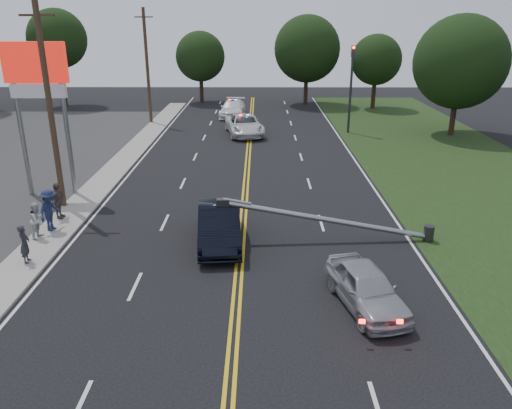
{
  "coord_description": "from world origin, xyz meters",
  "views": [
    {
      "loc": [
        0.75,
        -11.76,
        9.04
      ],
      "look_at": [
        0.64,
        7.92,
        1.7
      ],
      "focal_mm": 35.0,
      "sensor_mm": 36.0,
      "label": 1
    }
  ],
  "objects_px": {
    "fallen_streetlight": "(339,221)",
    "bystander_a": "(25,244)",
    "utility_pole_far": "(147,66)",
    "emergency_b": "(233,109)",
    "pylon_sign": "(37,83)",
    "waiting_sedan": "(366,287)",
    "traffic_signal": "(351,82)",
    "crashed_sedan": "(219,225)",
    "bystander_b": "(38,220)",
    "bystander_c": "(50,210)",
    "emergency_a": "(244,125)",
    "utility_pole_mid": "(50,108)",
    "bystander_d": "(58,201)"
  },
  "relations": [
    {
      "from": "fallen_streetlight",
      "to": "bystander_a",
      "type": "bearing_deg",
      "value": -169.52
    },
    {
      "from": "utility_pole_far",
      "to": "emergency_b",
      "type": "xyz_separation_m",
      "value": [
        7.38,
        3.33,
        -4.29
      ]
    },
    {
      "from": "pylon_sign",
      "to": "waiting_sedan",
      "type": "bearing_deg",
      "value": -37.19
    },
    {
      "from": "traffic_signal",
      "to": "crashed_sedan",
      "type": "height_order",
      "value": "traffic_signal"
    },
    {
      "from": "bystander_b",
      "to": "bystander_c",
      "type": "xyz_separation_m",
      "value": [
        0.22,
        0.8,
        0.15
      ]
    },
    {
      "from": "traffic_signal",
      "to": "emergency_a",
      "type": "height_order",
      "value": "traffic_signal"
    },
    {
      "from": "utility_pole_far",
      "to": "bystander_c",
      "type": "bearing_deg",
      "value": -88.53
    },
    {
      "from": "traffic_signal",
      "to": "waiting_sedan",
      "type": "distance_m",
      "value": 27.75
    },
    {
      "from": "emergency_b",
      "to": "bystander_b",
      "type": "height_order",
      "value": "bystander_b"
    },
    {
      "from": "utility_pole_mid",
      "to": "crashed_sedan",
      "type": "height_order",
      "value": "utility_pole_mid"
    },
    {
      "from": "pylon_sign",
      "to": "emergency_a",
      "type": "height_order",
      "value": "pylon_sign"
    },
    {
      "from": "fallen_streetlight",
      "to": "bystander_a",
      "type": "distance_m",
      "value": 12.7
    },
    {
      "from": "pylon_sign",
      "to": "bystander_c",
      "type": "bearing_deg",
      "value": -69.33
    },
    {
      "from": "bystander_b",
      "to": "waiting_sedan",
      "type": "bearing_deg",
      "value": -101.66
    },
    {
      "from": "emergency_b",
      "to": "bystander_c",
      "type": "distance_m",
      "value": 29.27
    },
    {
      "from": "utility_pole_far",
      "to": "bystander_d",
      "type": "distance_m",
      "value": 24.07
    },
    {
      "from": "traffic_signal",
      "to": "bystander_b",
      "type": "bearing_deg",
      "value": -127.87
    },
    {
      "from": "traffic_signal",
      "to": "fallen_streetlight",
      "type": "relative_size",
      "value": 0.75
    },
    {
      "from": "traffic_signal",
      "to": "bystander_c",
      "type": "xyz_separation_m",
      "value": [
        -16.85,
        -21.15,
        -3.14
      ]
    },
    {
      "from": "fallen_streetlight",
      "to": "emergency_b",
      "type": "bearing_deg",
      "value": 101.58
    },
    {
      "from": "bystander_a",
      "to": "bystander_c",
      "type": "distance_m",
      "value": 3.17
    },
    {
      "from": "fallen_streetlight",
      "to": "utility_pole_far",
      "type": "bearing_deg",
      "value": 117.24
    },
    {
      "from": "crashed_sedan",
      "to": "traffic_signal",
      "type": "bearing_deg",
      "value": 62.41
    },
    {
      "from": "bystander_d",
      "to": "bystander_b",
      "type": "bearing_deg",
      "value": -173.22
    },
    {
      "from": "bystander_d",
      "to": "utility_pole_mid",
      "type": "bearing_deg",
      "value": 22.33
    },
    {
      "from": "crashed_sedan",
      "to": "pylon_sign",
      "type": "bearing_deg",
      "value": 141.82
    },
    {
      "from": "pylon_sign",
      "to": "fallen_streetlight",
      "type": "xyz_separation_m",
      "value": [
        14.69,
        -6.0,
        -5.08
      ]
    },
    {
      "from": "emergency_b",
      "to": "bystander_c",
      "type": "xyz_separation_m",
      "value": [
        -6.73,
        -28.49,
        0.28
      ]
    },
    {
      "from": "emergency_a",
      "to": "bystander_a",
      "type": "xyz_separation_m",
      "value": [
        -7.85,
        -23.45,
        0.08
      ]
    },
    {
      "from": "traffic_signal",
      "to": "utility_pole_far",
      "type": "relative_size",
      "value": 0.7
    },
    {
      "from": "utility_pole_mid",
      "to": "waiting_sedan",
      "type": "height_order",
      "value": "utility_pole_mid"
    },
    {
      "from": "traffic_signal",
      "to": "fallen_streetlight",
      "type": "bearing_deg",
      "value": -100.59
    },
    {
      "from": "emergency_a",
      "to": "bystander_a",
      "type": "bearing_deg",
      "value": -118.85
    },
    {
      "from": "bystander_a",
      "to": "bystander_c",
      "type": "height_order",
      "value": "bystander_c"
    },
    {
      "from": "traffic_signal",
      "to": "utility_pole_mid",
      "type": "relative_size",
      "value": 0.7
    },
    {
      "from": "pylon_sign",
      "to": "bystander_d",
      "type": "bearing_deg",
      "value": -64.73
    },
    {
      "from": "emergency_b",
      "to": "bystander_d",
      "type": "relative_size",
      "value": 3.11
    },
    {
      "from": "waiting_sedan",
      "to": "bystander_d",
      "type": "bearing_deg",
      "value": 136.26
    },
    {
      "from": "emergency_b",
      "to": "bystander_b",
      "type": "xyz_separation_m",
      "value": [
        -6.95,
        -29.29,
        0.13
      ]
    },
    {
      "from": "utility_pole_mid",
      "to": "bystander_b",
      "type": "relative_size",
      "value": 6.25
    },
    {
      "from": "utility_pole_mid",
      "to": "utility_pole_far",
      "type": "xyz_separation_m",
      "value": [
        0.0,
        22.0,
        0.0
      ]
    },
    {
      "from": "bystander_d",
      "to": "bystander_c",
      "type": "bearing_deg",
      "value": -165.0
    },
    {
      "from": "utility_pole_far",
      "to": "emergency_a",
      "type": "distance_m",
      "value": 10.89
    },
    {
      "from": "crashed_sedan",
      "to": "waiting_sedan",
      "type": "height_order",
      "value": "crashed_sedan"
    },
    {
      "from": "bystander_a",
      "to": "bystander_d",
      "type": "bearing_deg",
      "value": -3.77
    },
    {
      "from": "pylon_sign",
      "to": "bystander_a",
      "type": "bearing_deg",
      "value": -75.16
    },
    {
      "from": "pylon_sign",
      "to": "traffic_signal",
      "type": "bearing_deg",
      "value": 40.39
    },
    {
      "from": "pylon_sign",
      "to": "crashed_sedan",
      "type": "relative_size",
      "value": 1.61
    },
    {
      "from": "utility_pole_far",
      "to": "pylon_sign",
      "type": "bearing_deg",
      "value": -93.72
    },
    {
      "from": "emergency_b",
      "to": "utility_pole_mid",
      "type": "bearing_deg",
      "value": -102.16
    }
  ]
}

